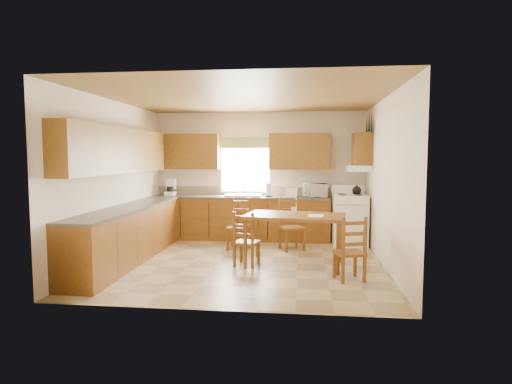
# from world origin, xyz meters

# --- Properties ---
(floor) EXTENTS (4.50, 4.50, 0.00)m
(floor) POSITION_xyz_m (0.00, 0.00, 0.00)
(floor) COLOR tan
(floor) RESTS_ON ground
(ceiling) EXTENTS (4.50, 4.50, 0.00)m
(ceiling) POSITION_xyz_m (0.00, 0.00, 2.70)
(ceiling) COLOR olive
(ceiling) RESTS_ON floor
(wall_left) EXTENTS (4.50, 4.50, 0.00)m
(wall_left) POSITION_xyz_m (-2.25, 0.00, 1.35)
(wall_left) COLOR silver
(wall_left) RESTS_ON floor
(wall_right) EXTENTS (4.50, 4.50, 0.00)m
(wall_right) POSITION_xyz_m (2.25, 0.00, 1.35)
(wall_right) COLOR silver
(wall_right) RESTS_ON floor
(wall_back) EXTENTS (4.50, 4.50, 0.00)m
(wall_back) POSITION_xyz_m (0.00, 2.25, 1.35)
(wall_back) COLOR silver
(wall_back) RESTS_ON floor
(wall_front) EXTENTS (4.50, 4.50, 0.00)m
(wall_front) POSITION_xyz_m (0.00, -2.25, 1.35)
(wall_front) COLOR silver
(wall_front) RESTS_ON floor
(lower_cab_back) EXTENTS (3.75, 0.60, 0.88)m
(lower_cab_back) POSITION_xyz_m (-0.38, 1.95, 0.44)
(lower_cab_back) COLOR brown
(lower_cab_back) RESTS_ON floor
(lower_cab_left) EXTENTS (0.60, 3.60, 0.88)m
(lower_cab_left) POSITION_xyz_m (-1.95, -0.15, 0.44)
(lower_cab_left) COLOR brown
(lower_cab_left) RESTS_ON floor
(counter_back) EXTENTS (3.75, 0.63, 0.04)m
(counter_back) POSITION_xyz_m (-0.38, 1.95, 0.90)
(counter_back) COLOR #4D453F
(counter_back) RESTS_ON lower_cab_back
(counter_left) EXTENTS (0.63, 3.60, 0.04)m
(counter_left) POSITION_xyz_m (-1.95, -0.15, 0.90)
(counter_left) COLOR #4D453F
(counter_left) RESTS_ON lower_cab_left
(backsplash) EXTENTS (3.75, 0.01, 0.18)m
(backsplash) POSITION_xyz_m (-0.38, 2.24, 1.01)
(backsplash) COLOR gray
(backsplash) RESTS_ON counter_back
(upper_cab_back_left) EXTENTS (1.41, 0.33, 0.75)m
(upper_cab_back_left) POSITION_xyz_m (-1.55, 2.08, 1.85)
(upper_cab_back_left) COLOR brown
(upper_cab_back_left) RESTS_ON wall_back
(upper_cab_back_right) EXTENTS (1.25, 0.33, 0.75)m
(upper_cab_back_right) POSITION_xyz_m (0.86, 2.08, 1.85)
(upper_cab_back_right) COLOR brown
(upper_cab_back_right) RESTS_ON wall_back
(upper_cab_left) EXTENTS (0.33, 3.60, 0.75)m
(upper_cab_left) POSITION_xyz_m (-2.08, -0.15, 1.85)
(upper_cab_left) COLOR brown
(upper_cab_left) RESTS_ON wall_left
(upper_cab_stove) EXTENTS (0.33, 0.62, 0.62)m
(upper_cab_stove) POSITION_xyz_m (2.08, 1.65, 1.90)
(upper_cab_stove) COLOR brown
(upper_cab_stove) RESTS_ON wall_right
(range_hood) EXTENTS (0.44, 0.62, 0.12)m
(range_hood) POSITION_xyz_m (2.03, 1.65, 1.52)
(range_hood) COLOR white
(range_hood) RESTS_ON wall_right
(window_frame) EXTENTS (1.13, 0.02, 1.18)m
(window_frame) POSITION_xyz_m (-0.30, 2.22, 1.55)
(window_frame) COLOR white
(window_frame) RESTS_ON wall_back
(window_pane) EXTENTS (1.05, 0.01, 1.10)m
(window_pane) POSITION_xyz_m (-0.30, 2.21, 1.55)
(window_pane) COLOR white
(window_pane) RESTS_ON wall_back
(window_valance) EXTENTS (1.19, 0.01, 0.24)m
(window_valance) POSITION_xyz_m (-0.30, 2.19, 2.05)
(window_valance) COLOR #3D5E2B
(window_valance) RESTS_ON wall_back
(sink_basin) EXTENTS (0.75, 0.45, 0.04)m
(sink_basin) POSITION_xyz_m (-0.30, 1.95, 0.94)
(sink_basin) COLOR silver
(sink_basin) RESTS_ON counter_back
(pine_decal_a) EXTENTS (0.22, 0.22, 0.36)m
(pine_decal_a) POSITION_xyz_m (2.21, 1.33, 2.38)
(pine_decal_a) COLOR black
(pine_decal_a) RESTS_ON wall_right
(pine_decal_b) EXTENTS (0.22, 0.22, 0.36)m
(pine_decal_b) POSITION_xyz_m (2.21, 1.65, 2.42)
(pine_decal_b) COLOR black
(pine_decal_b) RESTS_ON wall_right
(pine_decal_c) EXTENTS (0.22, 0.22, 0.36)m
(pine_decal_c) POSITION_xyz_m (2.21, 1.97, 2.38)
(pine_decal_c) COLOR black
(pine_decal_c) RESTS_ON wall_right
(stove) EXTENTS (0.68, 0.70, 0.98)m
(stove) POSITION_xyz_m (1.87, 1.65, 0.49)
(stove) COLOR white
(stove) RESTS_ON floor
(coffeemaker) EXTENTS (0.23, 0.26, 0.33)m
(coffeemaker) POSITION_xyz_m (-1.90, 1.98, 1.09)
(coffeemaker) COLOR white
(coffeemaker) RESTS_ON counter_back
(paper_towel) EXTENTS (0.13, 0.13, 0.28)m
(paper_towel) POSITION_xyz_m (0.23, 1.92, 1.06)
(paper_towel) COLOR white
(paper_towel) RESTS_ON counter_back
(toaster) EXTENTS (0.26, 0.20, 0.19)m
(toaster) POSITION_xyz_m (0.72, 1.93, 1.02)
(toaster) COLOR white
(toaster) RESTS_ON counter_back
(microwave) EXTENTS (0.47, 0.35, 0.28)m
(microwave) POSITION_xyz_m (1.19, 1.91, 1.06)
(microwave) COLOR white
(microwave) RESTS_ON counter_back
(dining_table) EXTENTS (1.67, 1.11, 0.83)m
(dining_table) POSITION_xyz_m (0.82, -0.13, 0.42)
(dining_table) COLOR brown
(dining_table) RESTS_ON floor
(chair_near_left) EXTENTS (0.44, 0.43, 0.87)m
(chair_near_left) POSITION_xyz_m (0.06, -0.20, 0.44)
(chair_near_left) COLOR brown
(chair_near_left) RESTS_ON floor
(chair_near_right) EXTENTS (0.48, 0.47, 0.92)m
(chair_near_right) POSITION_xyz_m (1.61, -0.85, 0.46)
(chair_near_right) COLOR brown
(chair_near_right) RESTS_ON floor
(chair_far_left) EXTENTS (0.44, 0.43, 0.96)m
(chair_far_left) POSITION_xyz_m (-0.26, 0.99, 0.48)
(chair_far_left) COLOR brown
(chair_far_left) RESTS_ON floor
(chair_far_right) EXTENTS (0.54, 0.53, 0.98)m
(chair_far_right) POSITION_xyz_m (0.75, 1.03, 0.49)
(chair_far_right) COLOR brown
(chair_far_right) RESTS_ON floor
(table_paper) EXTENTS (0.26, 0.33, 0.00)m
(table_paper) POSITION_xyz_m (1.15, -0.22, 0.83)
(table_paper) COLOR white
(table_paper) RESTS_ON dining_table
(table_card) EXTENTS (0.08, 0.02, 0.11)m
(table_card) POSITION_xyz_m (0.81, -0.04, 0.89)
(table_card) COLOR white
(table_card) RESTS_ON dining_table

